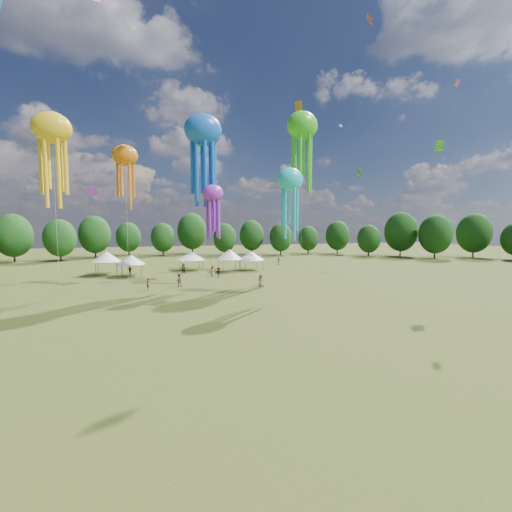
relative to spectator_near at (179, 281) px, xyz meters
name	(u,v)px	position (x,y,z in m)	size (l,w,h in m)	color
ground	(421,420)	(6.24, -36.83, -0.91)	(300.00, 300.00, 0.00)	#384416
spectator_near	(179,281)	(0.00, 0.00, 0.00)	(0.89, 0.69, 1.82)	gray
spectators_far	(207,270)	(6.13, 10.50, -0.05)	(32.58, 26.23, 1.89)	gray
festival_tents	(188,256)	(3.48, 16.28, 2.09)	(31.85, 9.75, 4.33)	#47474C
show_kites	(217,152)	(6.52, 3.85, 19.24)	(44.37, 21.21, 29.37)	orange
small_kites	(215,93)	(6.88, 6.07, 28.87)	(72.05, 55.69, 44.79)	orange
treeline	(176,237)	(2.38, 25.68, 5.63)	(201.57, 95.24, 13.43)	#38281C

